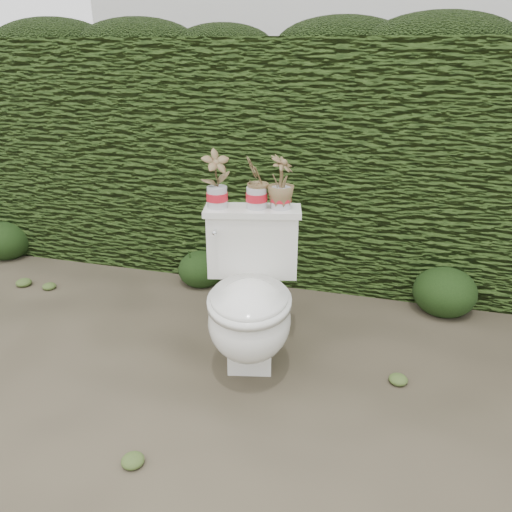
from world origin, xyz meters
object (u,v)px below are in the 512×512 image
(toilet, at_px, (250,302))
(potted_plant_left, at_px, (217,181))
(potted_plant_center, at_px, (257,184))
(potted_plant_right, at_px, (281,184))

(toilet, xyz_separation_m, potted_plant_left, (-0.23, 0.19, 0.56))
(potted_plant_left, distance_m, potted_plant_center, 0.20)
(toilet, height_order, potted_plant_right, potted_plant_right)
(toilet, height_order, potted_plant_left, potted_plant_left)
(toilet, height_order, potted_plant_center, potted_plant_center)
(potted_plant_center, bearing_deg, potted_plant_right, 114.53)
(potted_plant_center, height_order, potted_plant_right, same)
(potted_plant_left, relative_size, potted_plant_right, 1.11)
(toilet, distance_m, potted_plant_left, 0.64)
(potted_plant_left, xyz_separation_m, potted_plant_center, (0.20, 0.05, -0.01))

